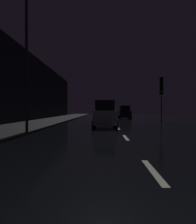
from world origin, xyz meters
name	(u,v)px	position (x,y,z in m)	size (l,w,h in m)	color
ground	(113,122)	(0.00, 24.50, -0.01)	(27.61, 84.00, 0.02)	black
sidewalk_left	(49,121)	(-7.61, 24.50, 0.07)	(4.40, 84.00, 0.15)	#28282B
building_facade_left	(16,84)	(-10.21, 21.00, 4.12)	(0.80, 63.00, 8.24)	black
lane_centerline	(121,132)	(0.00, 12.34, 0.01)	(0.16, 21.46, 0.01)	beige
traffic_light_far_right	(162,89)	(5.31, 22.89, 3.65)	(0.33, 0.47, 5.01)	#38383A
streetlamp_overhead	(34,39)	(-5.09, 10.60, 5.44)	(1.70, 0.44, 8.39)	#2D2D30
car_approaching_headlights	(105,115)	(-1.01, 16.62, 1.01)	(2.02, 4.37, 2.20)	silver
car_distant_taillights	(125,113)	(2.20, 32.97, 0.94)	(1.88, 4.08, 2.05)	black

